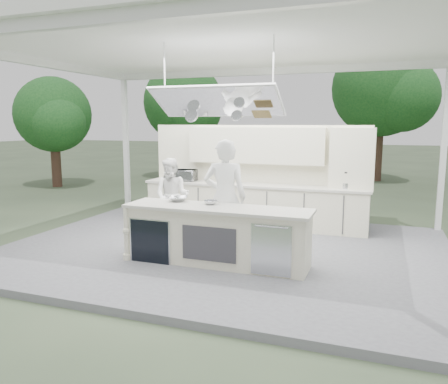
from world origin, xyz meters
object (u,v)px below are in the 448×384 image
at_px(sous_chef, 172,196).
at_px(demo_island, 215,235).
at_px(head_chef, 225,198).
at_px(back_counter, 253,205).

bearing_deg(sous_chef, demo_island, -50.67).
bearing_deg(head_chef, sous_chef, -49.03).
xyz_separation_m(head_chef, sous_chef, (-1.56, 1.07, -0.22)).
bearing_deg(demo_island, head_chef, 93.00).
height_order(back_counter, head_chef, head_chef).
bearing_deg(back_counter, head_chef, -86.22).
xyz_separation_m(demo_island, back_counter, (-0.18, 2.81, 0.00)).
height_order(back_counter, sous_chef, sous_chef).
relative_size(demo_island, sous_chef, 1.97).
relative_size(demo_island, back_counter, 0.61).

